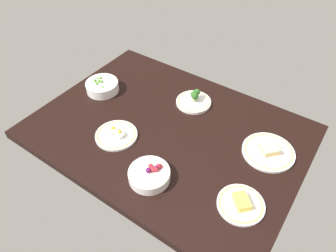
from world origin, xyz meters
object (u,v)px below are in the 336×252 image
at_px(plate_eggs, 116,134).
at_px(plate_broccoli, 194,101).
at_px(bowl_peas, 102,86).
at_px(bowl_berries, 150,174).
at_px(plate_sandwich, 268,151).
at_px(plate_cheese, 241,204).

relative_size(plate_eggs, plate_broccoli, 1.09).
distance_m(plate_broccoli, bowl_peas, 0.50).
bearing_deg(bowl_peas, plate_broccoli, -157.89).
xyz_separation_m(plate_eggs, bowl_berries, (-0.27, 0.10, 0.01)).
relative_size(bowl_peas, plate_sandwich, 0.76).
xyz_separation_m(plate_broccoli, plate_cheese, (-0.45, 0.41, -0.01)).
height_order(bowl_peas, plate_sandwich, bowl_peas).
distance_m(plate_eggs, bowl_berries, 0.29).
distance_m(plate_eggs, plate_sandwich, 0.68).
relative_size(plate_eggs, bowl_berries, 1.13).
relative_size(plate_sandwich, bowl_berries, 1.33).
relative_size(plate_cheese, bowl_berries, 1.06).
height_order(plate_broccoli, bowl_berries, plate_broccoli).
height_order(bowl_peas, bowl_berries, bowl_peas).
bearing_deg(plate_broccoli, bowl_peas, 22.11).
bearing_deg(plate_sandwich, bowl_peas, 5.22).
xyz_separation_m(plate_cheese, bowl_peas, (0.91, -0.22, 0.02)).
relative_size(bowl_peas, bowl_berries, 1.01).
distance_m(plate_broccoli, plate_sandwich, 0.45).
height_order(plate_eggs, bowl_peas, bowl_peas).
height_order(plate_eggs, plate_cheese, plate_eggs).
bearing_deg(plate_broccoli, bowl_berries, 100.89).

